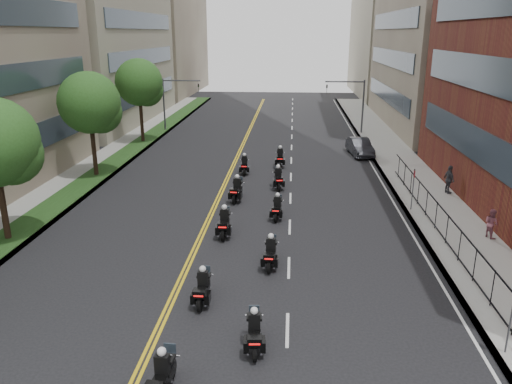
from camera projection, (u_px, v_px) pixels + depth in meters
sidewalk_right at (412, 178)px, 36.33m from camera, size 4.00×90.00×0.15m
sidewalk_left at (91, 172)px, 38.00m from camera, size 4.00×90.00×0.15m
grass_strip at (101, 171)px, 37.92m from camera, size 2.00×90.00×0.04m
building_right_far at (406, 15)px, 82.06m from camera, size 15.00×28.00×26.00m
building_left_far at (147, 15)px, 85.08m from camera, size 16.00×28.00×26.00m
iron_fence at (453, 237)px, 23.80m from camera, size 0.05×28.00×1.50m
street_trees at (58, 120)px, 30.32m from camera, size 4.40×38.40×7.98m
traffic_signal_right at (354, 99)px, 51.54m from camera, size 4.09×0.20×5.60m
traffic_signal_left at (172, 97)px, 52.87m from camera, size 4.09×0.20×5.60m
motorcycle_0 at (162, 379)px, 14.47m from camera, size 0.58×2.17×1.60m
motorcycle_1 at (254, 333)px, 16.71m from camera, size 0.55×2.06×1.52m
motorcycle_2 at (203, 289)px, 19.59m from camera, size 0.48×2.09×1.54m
motorcycle_3 at (271, 254)px, 22.63m from camera, size 0.52×2.15×1.59m
motorcycle_4 at (224, 224)px, 26.09m from camera, size 0.53×2.29×1.69m
motorcycle_5 at (277, 209)px, 28.54m from camera, size 0.53×2.06×1.52m
motorcycle_6 at (237, 191)px, 31.56m from camera, size 0.65×2.31×1.71m
motorcycle_7 at (278, 179)px, 34.08m from camera, size 0.65×2.25×1.66m
motorcycle_8 at (244, 166)px, 37.65m from camera, size 0.54×2.14×1.58m
motorcycle_9 at (280, 158)px, 39.68m from camera, size 0.53×2.28×1.68m
parked_sedan at (360, 147)px, 43.31m from camera, size 2.13×4.65×1.48m
pedestrian_b at (491, 223)px, 25.50m from camera, size 0.83×0.92×1.53m
pedestrian_c at (449, 180)px, 32.47m from camera, size 0.71×1.17×1.87m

